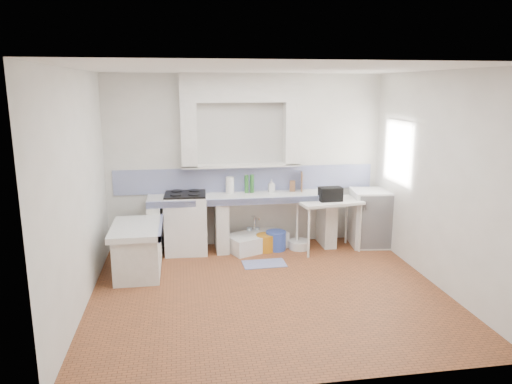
{
  "coord_description": "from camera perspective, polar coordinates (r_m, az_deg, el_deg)",
  "views": [
    {
      "loc": [
        -1.06,
        -5.65,
        2.6
      ],
      "look_at": [
        0.0,
        1.0,
        1.1
      ],
      "focal_mm": 33.45,
      "sensor_mm": 36.0,
      "label": 1
    }
  ],
  "objects": [
    {
      "name": "bucket_blue",
      "position": [
        7.77,
        2.39,
        -5.81
      ],
      "size": [
        0.42,
        0.42,
        0.31
      ],
      "primitive_type": "cylinder",
      "rotation": [
        0.0,
        0.0,
        0.33
      ],
      "color": "#3552BB",
      "rests_on": "ground"
    },
    {
      "name": "bucket_red",
      "position": [
        7.83,
        -1.71,
        -5.87
      ],
      "size": [
        0.28,
        0.28,
        0.25
      ],
      "primitive_type": "cylinder",
      "rotation": [
        0.0,
        0.0,
        0.07
      ],
      "color": "#AF311D",
      "rests_on": "ground"
    },
    {
      "name": "black_bag",
      "position": [
        7.59,
        8.89,
        -0.25
      ],
      "size": [
        0.36,
        0.22,
        0.22
      ],
      "primitive_type": "cube",
      "rotation": [
        0.0,
        0.0,
        0.06
      ],
      "color": "black",
      "rests_on": "side_table"
    },
    {
      "name": "green_bottle_b",
      "position": [
        7.74,
        -0.47,
        1.0
      ],
      "size": [
        0.08,
        0.08,
        0.3
      ],
      "primitive_type": "cylinder",
      "rotation": [
        0.0,
        0.0,
        -0.3
      ],
      "color": "#2B6629",
      "rests_on": "counter_slab"
    },
    {
      "name": "window_frame",
      "position": [
        7.75,
        17.81,
        4.54
      ],
      "size": [
        0.35,
        0.86,
        1.06
      ],
      "primitive_type": "cube",
      "color": "#3A2412",
      "rests_on": "ground"
    },
    {
      "name": "backsplash",
      "position": [
        7.85,
        -1.13,
        1.55
      ],
      "size": [
        4.27,
        0.03,
        0.4
      ],
      "primitive_type": "cube",
      "color": "navy",
      "rests_on": "ground"
    },
    {
      "name": "paper_towel",
      "position": [
        7.7,
        -3.15,
        0.82
      ],
      "size": [
        0.17,
        0.17,
        0.27
      ],
      "primitive_type": "cylinder",
      "rotation": [
        0.0,
        0.0,
        0.3
      ],
      "color": "white",
      "rests_on": "counter_slab"
    },
    {
      "name": "wall_back",
      "position": [
        7.82,
        -1.15,
        3.73
      ],
      "size": [
        4.5,
        0.0,
        4.5
      ],
      "primitive_type": "plane",
      "rotation": [
        1.57,
        0.0,
        0.0
      ],
      "color": "white",
      "rests_on": "ground"
    },
    {
      "name": "basin_white",
      "position": [
        7.87,
        5.19,
        -6.27
      ],
      "size": [
        0.43,
        0.43,
        0.14
      ],
      "primitive_type": "cylinder",
      "rotation": [
        0.0,
        0.0,
        0.27
      ],
      "color": "white",
      "rests_on": "ground"
    },
    {
      "name": "counter_pier_mid",
      "position": [
        7.7,
        -4.14,
        -4.01
      ],
      "size": [
        0.2,
        0.55,
        0.82
      ],
      "primitive_type": "cube",
      "color": "white",
      "rests_on": "ground"
    },
    {
      "name": "sink",
      "position": [
        7.81,
        0.04,
        -5.99
      ],
      "size": [
        1.09,
        0.86,
        0.23
      ],
      "primitive_type": "cube",
      "rotation": [
        0.0,
        0.0,
        0.42
      ],
      "color": "white",
      "rests_on": "ground"
    },
    {
      "name": "peninsula_top",
      "position": [
        6.86,
        -14.06,
        -4.25
      ],
      "size": [
        0.7,
        1.1,
        0.08
      ],
      "primitive_type": "cube",
      "color": "white",
      "rests_on": "ground"
    },
    {
      "name": "peninsula_lip",
      "position": [
        6.84,
        -11.3,
        -4.17
      ],
      "size": [
        0.04,
        1.1,
        0.1
      ],
      "primitive_type": "cube",
      "color": "navy",
      "rests_on": "ground"
    },
    {
      "name": "bucket_orange",
      "position": [
        7.71,
        1.13,
        -6.08
      ],
      "size": [
        0.36,
        0.36,
        0.27
      ],
      "primitive_type": "cylinder",
      "rotation": [
        0.0,
        0.0,
        -0.24
      ],
      "color": "orange",
      "rests_on": "ground"
    },
    {
      "name": "peninsula_base",
      "position": [
        6.97,
        -13.91,
        -7.01
      ],
      "size": [
        0.6,
        1.0,
        0.62
      ],
      "primitive_type": "cube",
      "color": "white",
      "rests_on": "ground"
    },
    {
      "name": "water_bottle_a",
      "position": [
        7.96,
        -0.8,
        -5.33
      ],
      "size": [
        0.11,
        0.11,
        0.31
      ],
      "primitive_type": "cylinder",
      "rotation": [
        0.0,
        0.0,
        0.37
      ],
      "color": "silver",
      "rests_on": "ground"
    },
    {
      "name": "soap_bottle",
      "position": [
        7.8,
        1.86,
        0.77
      ],
      "size": [
        0.1,
        0.1,
        0.21
      ],
      "primitive_type": "imported",
      "rotation": [
        0.0,
        0.0,
        0.03
      ],
      "color": "white",
      "rests_on": "counter_slab"
    },
    {
      "name": "floor",
      "position": [
        6.31,
        1.45,
        -11.78
      ],
      "size": [
        4.5,
        4.5,
        0.0
      ],
      "primitive_type": "plane",
      "color": "brown",
      "rests_on": "ground"
    },
    {
      "name": "cutting_board",
      "position": [
        7.91,
        5.48,
        1.23
      ],
      "size": [
        0.07,
        0.23,
        0.31
      ],
      "primitive_type": "cube",
      "rotation": [
        0.0,
        0.0,
        -0.21
      ],
      "color": "brown",
      "rests_on": "counter_slab"
    },
    {
      "name": "alcove_mass",
      "position": [
        7.59,
        -1.82,
        12.36
      ],
      "size": [
        1.9,
        0.25,
        0.45
      ],
      "primitive_type": "cube",
      "color": "white",
      "rests_on": "ground"
    },
    {
      "name": "green_bottle_a",
      "position": [
        7.73,
        -1.14,
        0.97
      ],
      "size": [
        0.08,
        0.08,
        0.29
      ],
      "primitive_type": "cylinder",
      "rotation": [
        0.0,
        0.0,
        -0.41
      ],
      "color": "#2B6629",
      "rests_on": "counter_slab"
    },
    {
      "name": "lace_valance",
      "position": [
        7.65,
        17.03,
        7.36
      ],
      "size": [
        0.01,
        0.84,
        0.24
      ],
      "primitive_type": "cube",
      "color": "white",
      "rests_on": "ground"
    },
    {
      "name": "water_bottle_b",
      "position": [
        7.98,
        0.11,
        -5.3
      ],
      "size": [
        0.1,
        0.1,
        0.3
      ],
      "primitive_type": "cylinder",
      "rotation": [
        0.0,
        0.0,
        -0.29
      ],
      "color": "silver",
      "rests_on": "ground"
    },
    {
      "name": "ceiling",
      "position": [
        5.75,
        1.61,
        14.54
      ],
      "size": [
        4.5,
        4.5,
        0.0
      ],
      "primitive_type": "plane",
      "rotation": [
        3.14,
        0.0,
        0.0
      ],
      "color": "white",
      "rests_on": "ground"
    },
    {
      "name": "counter_lip",
      "position": [
        7.35,
        -1.28,
        -1.15
      ],
      "size": [
        3.0,
        0.04,
        0.1
      ],
      "primitive_type": "cube",
      "color": "navy",
      "rests_on": "ground"
    },
    {
      "name": "side_table",
      "position": [
        7.75,
        8.65,
        -3.97
      ],
      "size": [
        1.07,
        0.7,
        0.04
      ],
      "primitive_type": "cube",
      "rotation": [
        0.0,
        0.0,
        0.16
      ],
      "color": "white",
      "rests_on": "ground"
    },
    {
      "name": "knife_block",
      "position": [
        7.88,
        4.37,
        0.72
      ],
      "size": [
        0.1,
        0.08,
        0.18
      ],
      "primitive_type": "cube",
      "rotation": [
        0.0,
        0.0,
        -0.16
      ],
      "color": "brown",
      "rests_on": "counter_slab"
    },
    {
      "name": "stove",
      "position": [
        7.68,
        -8.34,
        -3.72
      ],
      "size": [
        0.69,
        0.67,
        0.93
      ],
      "primitive_type": "cube",
      "rotation": [
        0.0,
        0.0,
        -0.05
      ],
      "color": "white",
      "rests_on": "ground"
    },
    {
      "name": "wall_right",
      "position": [
        6.66,
        20.94,
        1.33
      ],
      "size": [
        0.0,
        4.5,
        4.5
      ],
      "primitive_type": "plane",
      "rotation": [
        1.57,
        0.0,
        -1.57
      ],
      "color": "white",
      "rests_on": "ground"
    },
    {
      "name": "counter_pier_right",
      "position": [
        8.03,
        8.43,
        -3.42
      ],
      "size": [
        0.2,
        0.55,
        0.82
      ],
      "primitive_type": "cube",
      "color": "white",
      "rests_on": "ground"
    },
    {
      "name": "fridge",
      "position": [
        8.13,
        13.44,
        -3.01
      ],
      "size": [
        0.67,
        0.67,
        0.93
      ],
      "primitive_type": "cube",
      "rotation": [
        0.0,
        0.0,
        -0.12
      ],
      "color": "white",
      "rests_on": "ground"
    },
    {
      "name": "rug",
      "position": [
        7.2,
        0.99,
        -8.57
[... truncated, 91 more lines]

